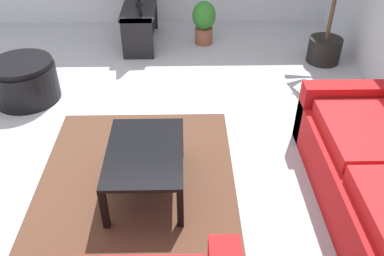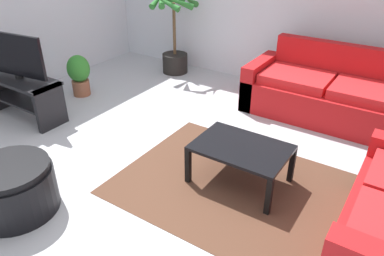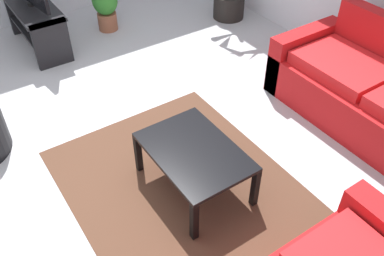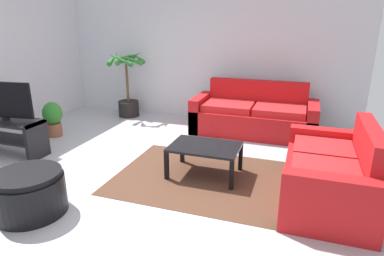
{
  "view_description": "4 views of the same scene",
  "coord_description": "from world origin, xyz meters",
  "px_view_note": "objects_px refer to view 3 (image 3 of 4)",
  "views": [
    {
      "loc": [
        3.29,
        0.72,
        2.45
      ],
      "look_at": [
        0.59,
        0.78,
        0.48
      ],
      "focal_mm": 37.88,
      "sensor_mm": 36.0,
      "label": 1
    },
    {
      "loc": [
        2.01,
        -2.31,
        2.24
      ],
      "look_at": [
        0.27,
        0.32,
        0.48
      ],
      "focal_mm": 34.31,
      "sensor_mm": 36.0,
      "label": 2
    },
    {
      "loc": [
        2.7,
        -0.91,
        2.62
      ],
      "look_at": [
        0.67,
        0.45,
        0.52
      ],
      "focal_mm": 38.98,
      "sensor_mm": 36.0,
      "label": 3
    },
    {
      "loc": [
        1.91,
        -3.4,
        1.95
      ],
      "look_at": [
        0.45,
        0.86,
        0.46
      ],
      "focal_mm": 30.91,
      "sensor_mm": 36.0,
      "label": 4
    }
  ],
  "objects_px": {
    "couch_main": "(383,101)",
    "tv_stand": "(36,20)",
    "potted_plant_small": "(105,5)",
    "coffee_table": "(194,155)"
  },
  "relations": [
    {
      "from": "couch_main",
      "to": "tv_stand",
      "type": "bearing_deg",
      "value": -146.74
    },
    {
      "from": "couch_main",
      "to": "potted_plant_small",
      "type": "distance_m",
      "value": 3.51
    },
    {
      "from": "tv_stand",
      "to": "coffee_table",
      "type": "height_order",
      "value": "tv_stand"
    },
    {
      "from": "couch_main",
      "to": "tv_stand",
      "type": "xyz_separation_m",
      "value": [
        -3.31,
        -2.17,
        0.05
      ]
    },
    {
      "from": "couch_main",
      "to": "coffee_table",
      "type": "xyz_separation_m",
      "value": [
        -0.34,
        -1.89,
        0.05
      ]
    },
    {
      "from": "tv_stand",
      "to": "coffee_table",
      "type": "relative_size",
      "value": 1.24
    },
    {
      "from": "potted_plant_small",
      "to": "coffee_table",
      "type": "bearing_deg",
      "value": -11.69
    },
    {
      "from": "couch_main",
      "to": "potted_plant_small",
      "type": "relative_size",
      "value": 3.53
    },
    {
      "from": "couch_main",
      "to": "tv_stand",
      "type": "relative_size",
      "value": 1.94
    },
    {
      "from": "couch_main",
      "to": "potted_plant_small",
      "type": "xyz_separation_m",
      "value": [
        -3.27,
        -1.28,
        0.03
      ]
    }
  ]
}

